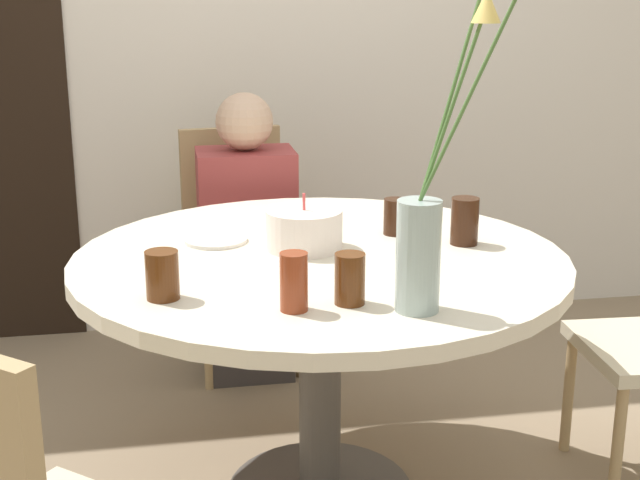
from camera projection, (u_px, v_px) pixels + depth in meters
name	position (u px, v px, depth m)	size (l,w,h in m)	color
wall_back	(257.00, 9.00, 3.51)	(8.00, 0.05, 2.60)	silver
dining_table	(320.00, 298.00, 2.36)	(1.29, 1.29, 0.72)	beige
chair_left_flank	(238.00, 236.00, 3.34)	(0.45, 0.45, 0.88)	beige
birthday_cake	(304.00, 229.00, 2.36)	(0.20, 0.20, 0.15)	white
flower_vase	(431.00, 214.00, 1.87)	(0.24, 0.18, 0.74)	#9EB2AD
side_plate	(216.00, 240.00, 2.44)	(0.17, 0.17, 0.01)	silver
drink_glass_0	(294.00, 282.00, 1.91)	(0.06, 0.06, 0.13)	maroon
drink_glass_1	(162.00, 275.00, 1.99)	(0.08, 0.08, 0.11)	#51280F
drink_glass_2	(350.00, 279.00, 1.95)	(0.07, 0.07, 0.11)	#51280F
drink_glass_3	(465.00, 221.00, 2.40)	(0.08, 0.08, 0.13)	#33190C
drink_glass_4	(395.00, 217.00, 2.50)	(0.07, 0.07, 0.10)	#33190C
person_boy	(247.00, 247.00, 3.19)	(0.34, 0.24, 1.04)	#383333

